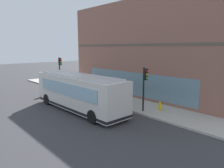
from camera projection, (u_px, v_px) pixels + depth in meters
ground at (84, 110)px, 18.22m from camera, size 120.00×120.00×0.00m
sidewalk_curb at (120, 101)px, 21.10m from camera, size 3.63×40.00×0.15m
building_corner at (155, 50)px, 23.76m from camera, size 7.09×20.40×10.15m
city_bus_nearside at (79, 92)px, 17.99m from camera, size 2.75×10.09×3.07m
traffic_light_near_corner at (145, 81)px, 16.98m from camera, size 0.32×0.49×3.60m
traffic_light_down_block at (60, 67)px, 26.81m from camera, size 0.32×0.49×3.96m
fire_hydrant at (160, 106)px, 17.63m from camera, size 0.35×0.35×0.74m
pedestrian_walking_along_curb at (129, 93)px, 19.27m from camera, size 0.32×0.32×1.81m
pedestrian_near_building_entrance at (90, 82)px, 26.02m from camera, size 0.32×0.32×1.74m
newspaper_vending_box at (99, 88)px, 25.29m from camera, size 0.44×0.42×0.90m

